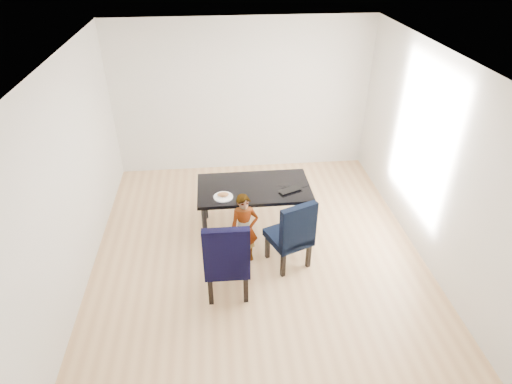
{
  "coord_description": "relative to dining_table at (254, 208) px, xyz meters",
  "views": [
    {
      "loc": [
        -0.5,
        -4.66,
        3.93
      ],
      "look_at": [
        0.0,
        0.2,
        0.85
      ],
      "focal_mm": 30.0,
      "sensor_mm": 36.0,
      "label": 1
    }
  ],
  "objects": [
    {
      "name": "sandwich",
      "position": [
        -0.45,
        -0.23,
        0.42
      ],
      "size": [
        0.17,
        0.1,
        0.06
      ],
      "primitive_type": "ellipsoid",
      "rotation": [
        0.0,
        0.0,
        0.15
      ],
      "color": "#986336",
      "rests_on": "plate"
    },
    {
      "name": "ceiling",
      "position": [
        0.0,
        -0.5,
        2.33
      ],
      "size": [
        4.5,
        5.0,
        0.01
      ],
      "primitive_type": "cube",
      "color": "white",
      "rests_on": "wall_back"
    },
    {
      "name": "laptop",
      "position": [
        0.48,
        -0.12,
        0.39
      ],
      "size": [
        0.39,
        0.33,
        0.03
      ],
      "primitive_type": "imported",
      "rotation": [
        0.0,
        0.0,
        3.56
      ],
      "color": "black",
      "rests_on": "dining_table"
    },
    {
      "name": "dining_table",
      "position": [
        0.0,
        0.0,
        0.0
      ],
      "size": [
        1.6,
        0.9,
        0.75
      ],
      "primitive_type": "cube",
      "color": "black",
      "rests_on": "floor"
    },
    {
      "name": "chair_right",
      "position": [
        0.38,
        -0.78,
        0.14
      ],
      "size": [
        0.66,
        0.67,
        1.04
      ],
      "primitive_type": "cube",
      "rotation": [
        0.0,
        0.0,
        0.38
      ],
      "color": "black",
      "rests_on": "floor"
    },
    {
      "name": "floor",
      "position": [
        0.0,
        -0.5,
        -0.38
      ],
      "size": [
        4.5,
        5.0,
        0.01
      ],
      "primitive_type": "cube",
      "color": "tan",
      "rests_on": "ground"
    },
    {
      "name": "cable_tangle",
      "position": [
        0.45,
        -0.13,
        0.38
      ],
      "size": [
        0.18,
        0.18,
        0.01
      ],
      "primitive_type": "torus",
      "rotation": [
        0.0,
        0.0,
        0.13
      ],
      "color": "black",
      "rests_on": "dining_table"
    },
    {
      "name": "child",
      "position": [
        -0.19,
        -0.65,
        0.13
      ],
      "size": [
        0.38,
        0.25,
        1.02
      ],
      "primitive_type": "imported",
      "rotation": [
        0.0,
        0.0,
        0.02
      ],
      "color": "orange",
      "rests_on": "floor"
    },
    {
      "name": "wall_right",
      "position": [
        2.25,
        -0.5,
        0.98
      ],
      "size": [
        0.01,
        5.0,
        2.7
      ],
      "primitive_type": "cube",
      "color": "white",
      "rests_on": "ground"
    },
    {
      "name": "chair_left",
      "position": [
        -0.45,
        -1.22,
        0.18
      ],
      "size": [
        0.54,
        0.57,
        1.11
      ],
      "primitive_type": "cube",
      "rotation": [
        0.0,
        0.0,
        -0.02
      ],
      "color": "black",
      "rests_on": "floor"
    },
    {
      "name": "wall_front",
      "position": [
        0.0,
        -3.0,
        0.98
      ],
      "size": [
        4.5,
        0.01,
        2.7
      ],
      "primitive_type": "cube",
      "color": "white",
      "rests_on": "ground"
    },
    {
      "name": "wall_back",
      "position": [
        0.0,
        2.0,
        0.98
      ],
      "size": [
        4.5,
        0.01,
        2.7
      ],
      "primitive_type": "cube",
      "color": "silver",
      "rests_on": "ground"
    },
    {
      "name": "plate",
      "position": [
        -0.44,
        -0.23,
        0.38
      ],
      "size": [
        0.3,
        0.3,
        0.01
      ],
      "primitive_type": "cylinder",
      "rotation": [
        0.0,
        0.0,
        0.15
      ],
      "color": "white",
      "rests_on": "dining_table"
    },
    {
      "name": "wall_left",
      "position": [
        -2.25,
        -0.5,
        0.98
      ],
      "size": [
        0.01,
        5.0,
        2.7
      ],
      "primitive_type": "cube",
      "color": "white",
      "rests_on": "ground"
    }
  ]
}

